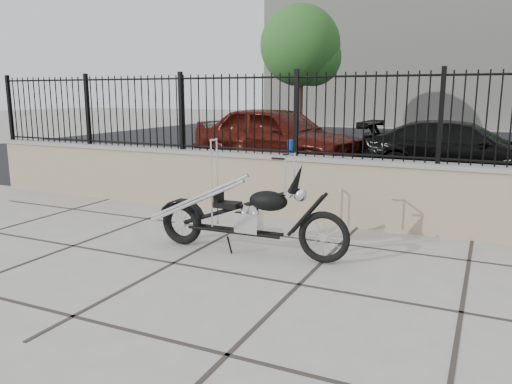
{
  "coord_description": "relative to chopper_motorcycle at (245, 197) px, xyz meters",
  "views": [
    {
      "loc": [
        1.61,
        -4.42,
        1.88
      ],
      "look_at": [
        -0.94,
        0.99,
        0.68
      ],
      "focal_mm": 35.0,
      "sensor_mm": 36.0,
      "label": 1
    }
  ],
  "objects": [
    {
      "name": "tree_left",
      "position": [
        -5.0,
        15.26,
        3.27
      ],
      "size": [
        3.35,
        3.35,
        5.65
      ],
      "rotation": [
        0.0,
        0.0,
        0.22
      ],
      "color": "#382619",
      "rests_on": "ground_plane"
    },
    {
      "name": "parking_lot",
      "position": [
        0.94,
        11.81,
        -0.68
      ],
      "size": [
        30.0,
        30.0,
        0.0
      ],
      "primitive_type": "plane",
      "color": "black",
      "rests_on": "ground"
    },
    {
      "name": "ground_plane",
      "position": [
        0.94,
        -0.69,
        -0.68
      ],
      "size": [
        90.0,
        90.0,
        0.0
      ],
      "primitive_type": "plane",
      "color": "#99968E",
      "rests_on": "ground"
    },
    {
      "name": "bollard_a",
      "position": [
        -0.92,
        3.82,
        -0.19
      ],
      "size": [
        0.13,
        0.13,
        0.99
      ],
      "primitive_type": "cylinder",
      "rotation": [
        0.0,
        0.0,
        -0.13
      ],
      "color": "blue",
      "rests_on": "ground_plane"
    },
    {
      "name": "car_red",
      "position": [
        -2.33,
        6.53,
        0.1
      ],
      "size": [
        4.92,
        2.89,
        1.57
      ],
      "primitive_type": "imported",
      "rotation": [
        0.0,
        0.0,
        1.33
      ],
      "color": "#430F09",
      "rests_on": "parking_lot"
    },
    {
      "name": "chopper_motorcycle",
      "position": [
        0.0,
        0.0,
        0.0
      ],
      "size": [
        2.3,
        0.49,
        1.37
      ],
      "primitive_type": null,
      "rotation": [
        0.0,
        0.0,
        0.04
      ],
      "color": "black",
      "rests_on": "ground_plane"
    },
    {
      "name": "retaining_wall",
      "position": [
        0.94,
        1.81,
        -0.2
      ],
      "size": [
        14.0,
        0.36,
        0.96
      ],
      "primitive_type": "cube",
      "color": "gray",
      "rests_on": "ground_plane"
    },
    {
      "name": "iron_fence",
      "position": [
        0.94,
        1.81,
        0.88
      ],
      "size": [
        14.0,
        0.08,
        1.2
      ],
      "primitive_type": "cube",
      "color": "black",
      "rests_on": "retaining_wall"
    },
    {
      "name": "car_black",
      "position": [
        1.97,
        6.73,
        -0.05
      ],
      "size": [
        4.43,
        1.95,
        1.27
      ],
      "primitive_type": "imported",
      "rotation": [
        0.0,
        0.0,
        1.53
      ],
      "color": "black",
      "rests_on": "parking_lot"
    },
    {
      "name": "background_building",
      "position": [
        0.94,
        25.81,
        3.32
      ],
      "size": [
        22.0,
        6.0,
        8.0
      ],
      "primitive_type": "cube",
      "color": "beige",
      "rests_on": "ground_plane"
    }
  ]
}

